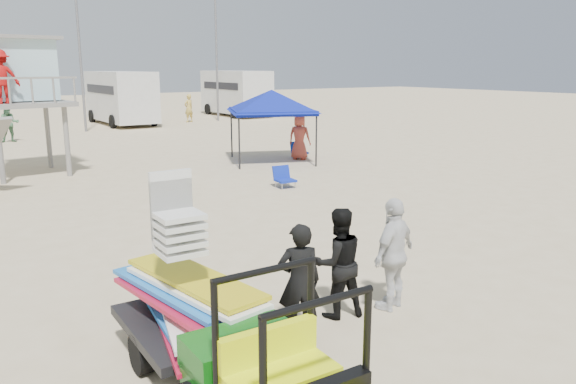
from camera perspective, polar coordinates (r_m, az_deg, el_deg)
ground at (r=8.16m, az=9.11°, el=-13.28°), size 140.00×140.00×0.00m
surf_trailer at (r=6.98m, az=-10.72°, el=-10.29°), size 1.31×2.37×2.08m
man_left at (r=7.44m, az=1.15°, el=-9.09°), size 0.68×0.58×1.58m
man_mid at (r=8.10m, az=5.10°, el=-7.16°), size 0.92×0.79×1.61m
man_right at (r=8.45m, az=10.69°, el=-6.19°), size 1.07×0.68×1.69m
lifeguard_tower at (r=20.45m, az=-25.94°, el=10.64°), size 2.98×2.98×4.40m
canopy_blue at (r=21.19m, az=-1.69°, el=9.95°), size 3.84×3.84×3.11m
beach_chair_b at (r=16.81m, az=-0.46°, el=1.54°), size 0.59×0.63×0.64m
beach_chair_c at (r=22.29m, az=1.07°, el=4.29°), size 0.59×0.63×0.64m
rv_mid_right at (r=37.04m, az=-16.66°, el=9.40°), size 2.64×7.00×3.25m
rv_far_right at (r=41.96m, az=-5.34°, el=10.18°), size 2.64×6.60×3.25m
light_pole_left at (r=33.31m, az=-20.34°, el=12.64°), size 0.14×0.14×8.00m
light_pole_right at (r=37.88m, az=-7.26°, el=13.21°), size 0.14×0.14×8.00m
distant_beachgoers at (r=25.92m, az=-23.66°, el=5.67°), size 20.27×17.22×1.82m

